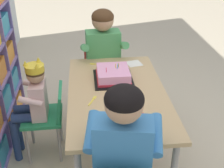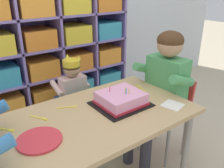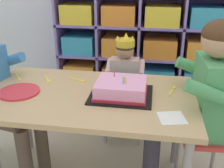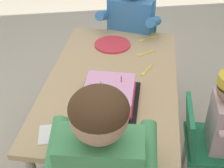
% 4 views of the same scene
% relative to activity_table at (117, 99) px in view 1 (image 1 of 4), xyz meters
% --- Properties ---
extents(ground, '(16.00, 16.00, 0.00)m').
position_rel_activity_table_xyz_m(ground, '(0.00, 0.00, -0.57)').
color(ground, beige).
extents(activity_table, '(1.19, 0.70, 0.63)m').
position_rel_activity_table_xyz_m(activity_table, '(0.00, 0.00, 0.00)').
color(activity_table, tan).
rests_on(activity_table, ground).
extents(classroom_chair_blue, '(0.33, 0.33, 0.59)m').
position_rel_activity_table_xyz_m(classroom_chair_blue, '(0.15, 0.53, -0.21)').
color(classroom_chair_blue, '#238451').
rests_on(classroom_chair_blue, ground).
extents(child_with_crown, '(0.30, 0.31, 0.84)m').
position_rel_activity_table_xyz_m(child_with_crown, '(0.14, 0.63, -0.05)').
color(child_with_crown, beige).
rests_on(child_with_crown, ground).
extents(adult_helper_seated, '(0.46, 0.44, 1.04)m').
position_rel_activity_table_xyz_m(adult_helper_seated, '(-0.59, 0.03, 0.07)').
color(adult_helper_seated, '#3D7FBC').
rests_on(adult_helper_seated, ground).
extents(classroom_chair_guest_side, '(0.33, 0.37, 0.67)m').
position_rel_activity_table_xyz_m(classroom_chair_guest_side, '(0.72, 0.05, -0.14)').
color(classroom_chair_guest_side, red).
rests_on(classroom_chair_guest_side, ground).
extents(guest_at_table_side, '(0.44, 0.42, 1.05)m').
position_rel_activity_table_xyz_m(guest_at_table_side, '(0.61, 0.05, 0.08)').
color(guest_at_table_side, '#4C9E5B').
rests_on(guest_at_table_side, ground).
extents(birthday_cake_on_tray, '(0.34, 0.29, 0.12)m').
position_rel_activity_table_xyz_m(birthday_cake_on_tray, '(0.19, 0.01, 0.10)').
color(birthday_cake_on_tray, black).
rests_on(birthday_cake_on_tray, activity_table).
extents(paper_plate_stack, '(0.23, 0.23, 0.01)m').
position_rel_activity_table_xyz_m(paper_plate_stack, '(-0.38, -0.05, 0.07)').
color(paper_plate_stack, '#DB333D').
rests_on(paper_plate_stack, activity_table).
extents(paper_napkin_square, '(0.15, 0.15, 0.00)m').
position_rel_activity_table_xyz_m(paper_napkin_square, '(0.45, -0.20, 0.06)').
color(paper_napkin_square, white).
rests_on(paper_napkin_square, activity_table).
extents(fork_near_child_seat, '(0.11, 0.12, 0.00)m').
position_rel_activity_table_xyz_m(fork_near_child_seat, '(-0.49, 0.17, 0.06)').
color(fork_near_child_seat, yellow).
rests_on(fork_near_child_seat, activity_table).
extents(fork_near_cake_tray, '(0.08, 0.11, 0.00)m').
position_rel_activity_table_xyz_m(fork_near_cake_tray, '(-0.29, 0.16, 0.06)').
color(fork_near_cake_tray, yellow).
rests_on(fork_near_cake_tray, activity_table).
extents(fork_scattered_mid_table, '(0.05, 0.14, 0.00)m').
position_rel_activity_table_xyz_m(fork_scattered_mid_table, '(0.47, 0.12, 0.06)').
color(fork_scattered_mid_table, yellow).
rests_on(fork_scattered_mid_table, activity_table).
extents(fork_at_table_front_edge, '(0.12, 0.07, 0.00)m').
position_rel_activity_table_xyz_m(fork_at_table_front_edge, '(-0.10, 0.18, 0.06)').
color(fork_at_table_front_edge, yellow).
rests_on(fork_at_table_front_edge, activity_table).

